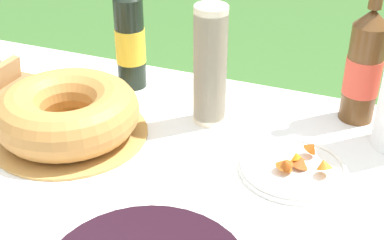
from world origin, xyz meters
TOP-DOWN VIEW (x-y plane):
  - garden_table at (0.00, 0.00)m, footprint 1.67×1.10m
  - tablecloth at (0.00, 0.00)m, footprint 1.68×1.11m
  - bundt_cake at (-0.18, 0.17)m, footprint 0.33×0.33m
  - cup_stack at (0.08, 0.34)m, footprint 0.07×0.07m
  - cider_bottle_amber at (0.38, 0.47)m, footprint 0.08×0.08m
  - juice_bottle_red at (-0.16, 0.44)m, footprint 0.07×0.07m
  - snack_plate_left at (0.30, 0.22)m, footprint 0.21×0.21m

SIDE VIEW (x-z plane):
  - garden_table at x=0.00m, z-range 0.31..1.07m
  - tablecloth at x=0.00m, z-range 0.69..0.80m
  - snack_plate_left at x=0.30m, z-range 0.75..0.80m
  - bundt_cake at x=-0.18m, z-range 0.76..0.87m
  - cider_bottle_amber at x=0.38m, z-range 0.72..1.06m
  - juice_bottle_red at x=-0.16m, z-range 0.72..1.06m
  - cup_stack at x=0.08m, z-range 0.76..1.03m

